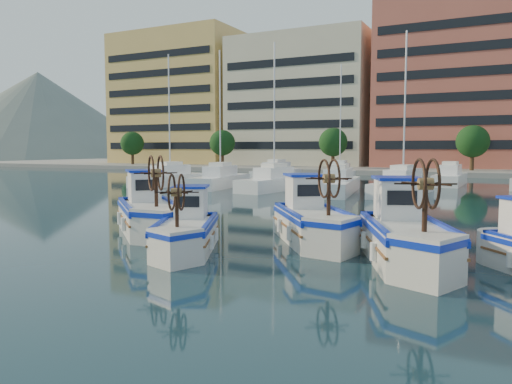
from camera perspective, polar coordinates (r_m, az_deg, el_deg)
name	(u,v)px	position (r m, az deg, el deg)	size (l,w,h in m)	color
ground	(235,250)	(16.44, -2.36, -6.65)	(300.00, 300.00, 0.00)	#193842
hill_west	(41,158)	(193.02, -23.38, 3.61)	(180.00, 180.00, 60.00)	slate
yacht_marina	(355,181)	(43.54, 11.26, 1.23)	(37.58, 23.08, 11.50)	white
fishing_boat_a	(148,211)	(20.21, -12.19, -2.12)	(4.81, 4.70, 3.09)	silver
fishing_boat_b	(187,229)	(16.40, -7.90, -4.17)	(3.25, 4.31, 2.60)	silver
fishing_boat_c	(312,219)	(17.86, 6.37, -3.05)	(4.23, 4.87, 3.00)	silver
fishing_boat_d	(404,233)	(15.20, 16.60, -4.55)	(3.68, 5.12, 3.08)	silver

